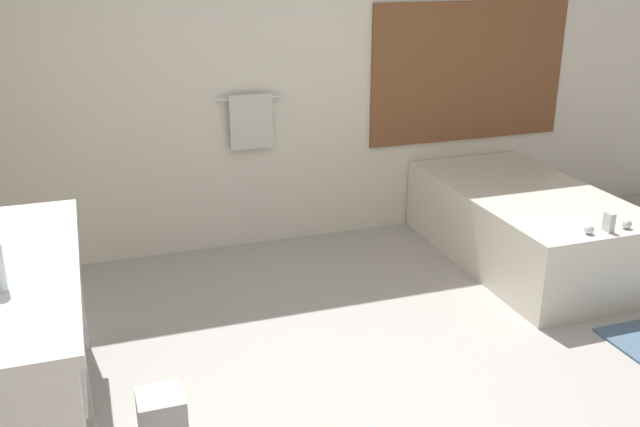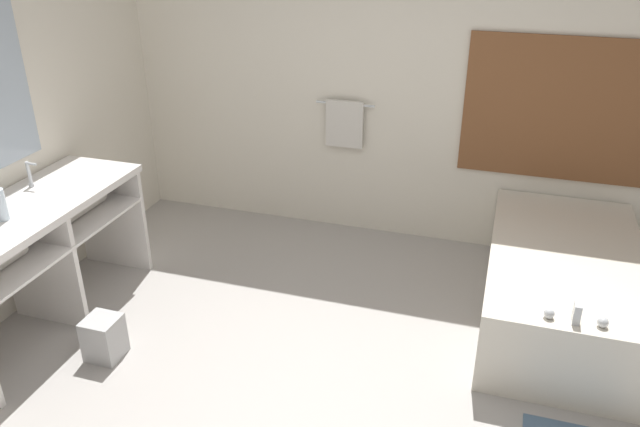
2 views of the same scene
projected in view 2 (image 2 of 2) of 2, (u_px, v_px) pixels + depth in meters
ground_plane at (295, 391)px, 3.74m from camera, size 16.00×16.00×0.00m
wall_back_with_blinds at (390, 82)px, 5.05m from camera, size 7.40×0.13×2.70m
vanity_counter at (38, 237)px, 4.12m from camera, size 0.64×1.66×0.90m
sink_faucet at (30, 175)px, 4.22m from camera, size 0.09×0.04×0.18m
bathtub at (562, 282)px, 4.28m from camera, size 1.00×1.87×0.66m
water_bottle_1 at (0, 204)px, 3.76m from camera, size 0.07×0.07×0.22m
waste_bin at (104, 338)px, 3.98m from camera, size 0.21×0.21×0.29m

